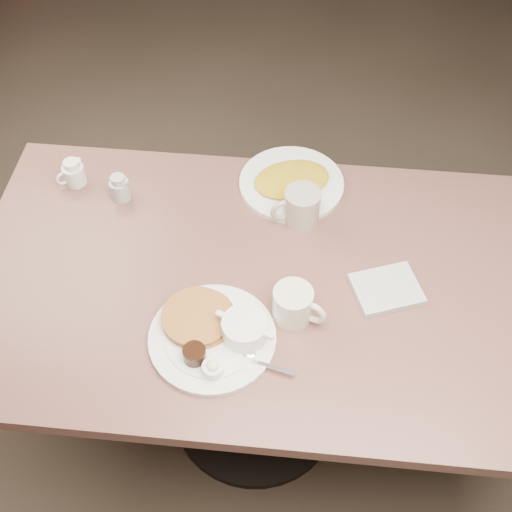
# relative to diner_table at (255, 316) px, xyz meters

# --- Properties ---
(room) EXTENTS (7.04, 8.04, 2.84)m
(room) POSITION_rel_diner_table_xyz_m (0.00, 0.00, 0.82)
(room) COLOR #4C3F33
(room) RESTS_ON ground
(diner_table) EXTENTS (1.50, 0.90, 0.75)m
(diner_table) POSITION_rel_diner_table_xyz_m (0.00, 0.00, 0.00)
(diner_table) COLOR #84564C
(diner_table) RESTS_ON ground
(main_plate) EXTENTS (0.40, 0.40, 0.07)m
(main_plate) POSITION_rel_diner_table_xyz_m (-0.08, -0.18, 0.19)
(main_plate) COLOR white
(main_plate) RESTS_ON diner_table
(coffee_mug_near) EXTENTS (0.15, 0.13, 0.09)m
(coffee_mug_near) POSITION_rel_diner_table_xyz_m (0.11, -0.10, 0.22)
(coffee_mug_near) COLOR white
(coffee_mug_near) RESTS_ON diner_table
(napkin) EXTENTS (0.20, 0.18, 0.02)m
(napkin) POSITION_rel_diner_table_xyz_m (0.33, -0.01, 0.18)
(napkin) COLOR silver
(napkin) RESTS_ON diner_table
(coffee_mug_far) EXTENTS (0.15, 0.13, 0.10)m
(coffee_mug_far) POSITION_rel_diner_table_xyz_m (0.10, 0.22, 0.22)
(coffee_mug_far) COLOR #B8AB9D
(coffee_mug_far) RESTS_ON diner_table
(creamer_left) EXTENTS (0.09, 0.08, 0.08)m
(creamer_left) POSITION_rel_diner_table_xyz_m (-0.55, 0.30, 0.21)
(creamer_left) COLOR white
(creamer_left) RESTS_ON diner_table
(creamer_right) EXTENTS (0.07, 0.06, 0.08)m
(creamer_right) POSITION_rel_diner_table_xyz_m (-0.41, 0.25, 0.21)
(creamer_right) COLOR #B8B8B4
(creamer_right) RESTS_ON diner_table
(hash_plate) EXTENTS (0.40, 0.40, 0.04)m
(hash_plate) POSITION_rel_diner_table_xyz_m (0.07, 0.35, 0.18)
(hash_plate) COLOR white
(hash_plate) RESTS_ON diner_table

